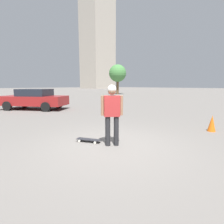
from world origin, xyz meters
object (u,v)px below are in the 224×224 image
at_px(person, 112,110).
at_px(skateboard, 89,140).
at_px(traffic_cone, 212,123).
at_px(car_parked_near, 34,99).

distance_m(person, skateboard, 1.28).
distance_m(person, traffic_cone, 4.26).
bearing_deg(person, car_parked_near, 121.55).
relative_size(person, skateboard, 2.23).
bearing_deg(person, skateboard, 152.82).
distance_m(car_parked_near, traffic_cone, 11.47).
xyz_separation_m(skateboard, car_parked_near, (8.79, -2.05, 0.70)).
relative_size(person, traffic_cone, 2.82).
bearing_deg(car_parked_near, person, 135.60).
height_order(person, skateboard, person).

